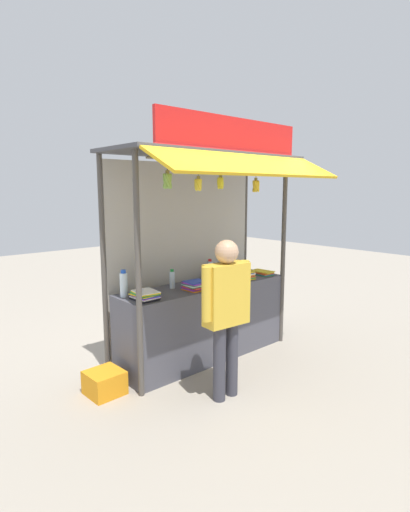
# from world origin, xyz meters

# --- Properties ---
(ground_plane) EXTENTS (20.00, 20.00, 0.00)m
(ground_plane) POSITION_xyz_m (0.00, 0.00, 0.00)
(ground_plane) COLOR #9E9384
(stall_counter) EXTENTS (2.27, 0.60, 0.93)m
(stall_counter) POSITION_xyz_m (0.00, 0.00, 0.46)
(stall_counter) COLOR #4C4C56
(stall_counter) RESTS_ON ground
(stall_structure) EXTENTS (2.47, 1.44, 2.84)m
(stall_structure) POSITION_xyz_m (0.00, 0.10, 1.69)
(stall_structure) COLOR #4C4742
(stall_structure) RESTS_ON ground
(water_bottle_left) EXTENTS (0.06, 0.06, 0.22)m
(water_bottle_left) POSITION_xyz_m (0.26, 0.10, 1.03)
(water_bottle_left) COLOR silver
(water_bottle_left) RESTS_ON stall_counter
(water_bottle_far_left) EXTENTS (0.07, 0.07, 0.25)m
(water_bottle_far_left) POSITION_xyz_m (0.28, 0.22, 1.05)
(water_bottle_far_left) COLOR silver
(water_bottle_far_left) RESTS_ON stall_counter
(water_bottle_mid_left) EXTENTS (0.06, 0.06, 0.23)m
(water_bottle_mid_left) POSITION_xyz_m (-0.42, 0.10, 1.04)
(water_bottle_mid_left) COLOR silver
(water_bottle_mid_left) RESTS_ON stall_counter
(water_bottle_mid_right) EXTENTS (0.08, 0.08, 0.30)m
(water_bottle_mid_right) POSITION_xyz_m (-1.04, 0.14, 1.07)
(water_bottle_mid_right) COLOR silver
(water_bottle_mid_right) RESTS_ON stall_counter
(magazine_stack_back_left) EXTENTS (0.27, 0.26, 0.10)m
(magazine_stack_back_left) POSITION_xyz_m (-0.27, -0.13, 0.98)
(magazine_stack_back_left) COLOR orange
(magazine_stack_back_left) RESTS_ON stall_counter
(magazine_stack_center) EXTENTS (0.25, 0.30, 0.10)m
(magazine_stack_center) POSITION_xyz_m (-0.94, -0.11, 0.98)
(magazine_stack_center) COLOR black
(magazine_stack_center) RESTS_ON stall_counter
(magazine_stack_far_right) EXTENTS (0.27, 0.27, 0.10)m
(magazine_stack_far_right) POSITION_xyz_m (0.56, -0.10, 0.98)
(magazine_stack_far_right) COLOR yellow
(magazine_stack_far_right) RESTS_ON stall_counter
(magazine_stack_rear_center) EXTENTS (0.22, 0.32, 0.05)m
(magazine_stack_rear_center) POSITION_xyz_m (0.96, -0.08, 0.95)
(magazine_stack_rear_center) COLOR green
(magazine_stack_rear_center) RESTS_ON stall_counter
(banana_bunch_inner_right) EXTENTS (0.10, 0.10, 0.32)m
(banana_bunch_inner_right) POSITION_xyz_m (0.44, -0.40, 2.12)
(banana_bunch_inner_right) COLOR #332D23
(banana_bunch_leftmost) EXTENTS (0.10, 0.10, 0.30)m
(banana_bunch_leftmost) POSITION_xyz_m (-0.45, -0.40, 2.12)
(banana_bunch_leftmost) COLOR #332D23
(banana_bunch_inner_left) EXTENTS (0.11, 0.11, 0.28)m
(banana_bunch_inner_left) POSITION_xyz_m (-0.84, -0.40, 2.16)
(banana_bunch_inner_left) COLOR #332D23
(banana_bunch_rightmost) EXTENTS (0.09, 0.09, 0.28)m
(banana_bunch_rightmost) POSITION_xyz_m (-0.13, -0.40, 2.15)
(banana_bunch_rightmost) COLOR #332D23
(vendor_person) EXTENTS (0.61, 0.23, 1.60)m
(vendor_person) POSITION_xyz_m (-0.52, -0.90, 0.96)
(vendor_person) COLOR #383842
(vendor_person) RESTS_ON ground
(plastic_crate) EXTENTS (0.36, 0.36, 0.24)m
(plastic_crate) POSITION_xyz_m (-1.40, -0.03, 0.12)
(plastic_crate) COLOR orange
(plastic_crate) RESTS_ON ground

